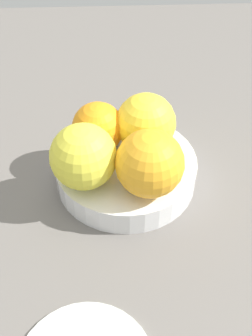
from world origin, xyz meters
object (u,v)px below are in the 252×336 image
at_px(fruit_bowl, 126,170).
at_px(orange_in_bowl_2, 146,123).
at_px(orange_in_bowl_3, 83,157).
at_px(orange_in_bowl_1, 150,164).
at_px(orange_in_bowl_0, 98,128).

distance_m(fruit_bowl, orange_in_bowl_2, 0.07).
bearing_deg(orange_in_bowl_3, orange_in_bowl_1, -11.62).
bearing_deg(orange_in_bowl_3, fruit_bowl, 32.89).
bearing_deg(fruit_bowl, orange_in_bowl_1, -62.91).
height_order(orange_in_bowl_0, orange_in_bowl_1, orange_in_bowl_1).
bearing_deg(orange_in_bowl_0, orange_in_bowl_1, -51.92).
xyz_separation_m(fruit_bowl, orange_in_bowl_2, (0.03, 0.03, 0.06)).
xyz_separation_m(orange_in_bowl_1, orange_in_bowl_3, (-0.08, 0.02, -0.00)).
distance_m(orange_in_bowl_2, orange_in_bowl_3, 0.10).
xyz_separation_m(fruit_bowl, orange_in_bowl_3, (-0.05, -0.03, 0.06)).
bearing_deg(orange_in_bowl_2, orange_in_bowl_3, -142.22).
height_order(orange_in_bowl_0, orange_in_bowl_2, orange_in_bowl_2).
bearing_deg(orange_in_bowl_3, orange_in_bowl_2, 37.78).
distance_m(orange_in_bowl_1, orange_in_bowl_3, 0.08).
distance_m(fruit_bowl, orange_in_bowl_1, 0.08).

